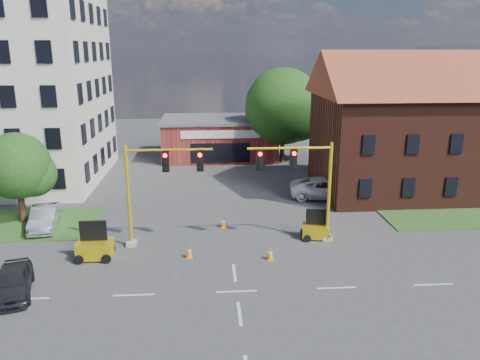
{
  "coord_description": "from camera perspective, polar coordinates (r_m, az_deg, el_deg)",
  "views": [
    {
      "loc": [
        -1.29,
        -20.61,
        11.5
      ],
      "look_at": [
        0.86,
        10.0,
        2.88
      ],
      "focal_mm": 35.0,
      "sensor_mm": 36.0,
      "label": 1
    }
  ],
  "objects": [
    {
      "name": "ground",
      "position": [
        23.63,
        -0.4,
        -13.43
      ],
      "size": [
        120.0,
        120.0,
        0.0
      ],
      "primitive_type": "plane",
      "color": "#3C3B3E",
      "rests_on": "ground"
    },
    {
      "name": "lane_markings",
      "position": [
        21.07,
        0.14,
        -17.38
      ],
      "size": [
        60.0,
        36.0,
        0.01
      ],
      "primitive_type": null,
      "color": "silver",
      "rests_on": "ground"
    },
    {
      "name": "brick_shop",
      "position": [
        51.46,
        -2.53,
        5.21
      ],
      "size": [
        12.4,
        8.4,
        4.3
      ],
      "color": "maroon",
      "rests_on": "ground"
    },
    {
      "name": "townhouse_row",
      "position": [
        41.75,
        23.71,
        6.71
      ],
      "size": [
        21.0,
        11.0,
        11.5
      ],
      "color": "#451E14",
      "rests_on": "ground"
    },
    {
      "name": "tree_large",
      "position": [
        48.74,
        5.74,
        8.65
      ],
      "size": [
        8.23,
        7.84,
        9.76
      ],
      "color": "#371F14",
      "rests_on": "ground"
    },
    {
      "name": "tree_nw_front",
      "position": [
        34.45,
        -25.16,
        1.31
      ],
      "size": [
        4.69,
        4.46,
        6.24
      ],
      "color": "#371F14",
      "rests_on": "ground"
    },
    {
      "name": "signal_mast_west",
      "position": [
        27.83,
        -10.2,
        -0.37
      ],
      "size": [
        5.3,
        0.6,
        6.2
      ],
      "color": "gray",
      "rests_on": "ground"
    },
    {
      "name": "signal_mast_east",
      "position": [
        28.23,
        7.66,
        -0.03
      ],
      "size": [
        5.3,
        0.6,
        6.2
      ],
      "color": "gray",
      "rests_on": "ground"
    },
    {
      "name": "trailer_west",
      "position": [
        27.93,
        -17.29,
        -7.86
      ],
      "size": [
        1.92,
        1.28,
        2.18
      ],
      "rotation": [
        0.0,
        0.0,
        0.0
      ],
      "color": "yellow",
      "rests_on": "ground"
    },
    {
      "name": "trailer_east",
      "position": [
        29.84,
        9.19,
        -6.0
      ],
      "size": [
        1.79,
        1.37,
        1.84
      ],
      "rotation": [
        0.0,
        0.0,
        -0.19
      ],
      "color": "yellow",
      "rests_on": "ground"
    },
    {
      "name": "cone_a",
      "position": [
        27.09,
        -6.25,
        -8.74
      ],
      "size": [
        0.4,
        0.4,
        0.7
      ],
      "color": "orange",
      "rests_on": "ground"
    },
    {
      "name": "cone_b",
      "position": [
        31.28,
        -2.05,
        -5.23
      ],
      "size": [
        0.4,
        0.4,
        0.7
      ],
      "color": "orange",
      "rests_on": "ground"
    },
    {
      "name": "cone_c",
      "position": [
        26.76,
        3.68,
        -9.0
      ],
      "size": [
        0.4,
        0.4,
        0.7
      ],
      "color": "orange",
      "rests_on": "ground"
    },
    {
      "name": "cone_d",
      "position": [
        30.82,
        8.92,
        -5.74
      ],
      "size": [
        0.4,
        0.4,
        0.7
      ],
      "color": "orange",
      "rests_on": "ground"
    },
    {
      "name": "pickup_white",
      "position": [
        37.89,
        10.49,
        -0.97
      ],
      "size": [
        6.12,
        3.43,
        1.62
      ],
      "primitive_type": "imported",
      "rotation": [
        0.0,
        0.0,
        1.44
      ],
      "color": "white",
      "rests_on": "ground"
    },
    {
      "name": "sedan_dark",
      "position": [
        25.53,
        -25.93,
        -11.03
      ],
      "size": [
        2.69,
        4.42,
        1.41
      ],
      "primitive_type": "imported",
      "rotation": [
        0.0,
        0.0,
        0.27
      ],
      "color": "black",
      "rests_on": "ground"
    },
    {
      "name": "sedan_silver_front",
      "position": [
        33.67,
        -22.72,
        -4.23
      ],
      "size": [
        2.28,
        4.66,
        1.47
      ],
      "primitive_type": "imported",
      "rotation": [
        0.0,
        0.0,
        0.17
      ],
      "color": "#9A9BA1",
      "rests_on": "ground"
    }
  ]
}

